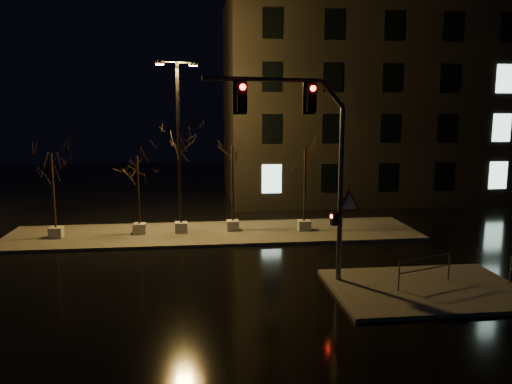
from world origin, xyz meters
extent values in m
plane|color=black|center=(0.00, 0.00, 0.00)|extent=(90.00, 90.00, 0.00)
cube|color=#484640|center=(0.00, 6.00, 0.07)|extent=(22.00, 5.00, 0.15)
cube|color=#484640|center=(7.50, -3.50, 0.07)|extent=(7.00, 5.00, 0.15)
cube|color=black|center=(14.00, 18.00, 7.50)|extent=(25.00, 12.00, 15.00)
cube|color=#ADA9A1|center=(-8.20, 5.78, 0.43)|extent=(0.65, 0.65, 0.55)
cylinder|color=black|center=(-8.20, 5.78, 2.62)|extent=(0.11, 0.11, 3.84)
cube|color=#ADA9A1|center=(-4.00, 6.16, 0.43)|extent=(0.65, 0.65, 0.55)
cylinder|color=black|center=(-4.00, 6.16, 2.51)|extent=(0.11, 0.11, 3.63)
cube|color=#ADA9A1|center=(-1.79, 6.16, 0.43)|extent=(0.65, 0.65, 0.55)
cylinder|color=black|center=(-1.79, 6.16, 3.30)|extent=(0.11, 0.11, 5.19)
cube|color=#ADA9A1|center=(1.00, 6.30, 0.43)|extent=(0.65, 0.65, 0.55)
cylinder|color=black|center=(1.00, 6.30, 2.77)|extent=(0.11, 0.11, 4.13)
cube|color=#ADA9A1|center=(4.89, 5.86, 0.43)|extent=(0.65, 0.65, 0.55)
cylinder|color=black|center=(4.89, 5.86, 2.71)|extent=(0.11, 0.11, 4.02)
cylinder|color=slate|center=(4.50, -2.28, 3.46)|extent=(0.20, 0.20, 6.61)
cylinder|color=slate|center=(1.47, -3.08, 7.69)|extent=(4.30, 1.27, 0.15)
cube|color=black|center=(3.22, -2.62, 7.08)|extent=(0.38, 0.32, 0.99)
cube|color=black|center=(0.66, -3.29, 7.08)|extent=(0.38, 0.32, 0.99)
cube|color=black|center=(4.27, -2.34, 2.57)|extent=(0.28, 0.25, 0.50)
cone|color=red|center=(4.83, -2.25, 3.12)|extent=(1.12, 0.32, 1.15)
sphere|color=#FF0C07|center=(4.50, -2.28, 7.41)|extent=(0.20, 0.20, 0.20)
cylinder|color=black|center=(-1.83, 6.52, 4.65)|extent=(0.18, 0.18, 9.00)
cylinder|color=black|center=(-1.83, 6.52, 9.15)|extent=(1.91, 0.71, 0.09)
cube|color=orange|center=(-2.69, 6.23, 9.01)|extent=(0.51, 0.38, 0.18)
cube|color=orange|center=(-0.98, 6.80, 9.01)|extent=(0.51, 0.38, 0.18)
cylinder|color=slate|center=(6.34, -3.71, 0.66)|extent=(0.06, 0.06, 1.02)
cylinder|color=slate|center=(8.69, -2.89, 0.66)|extent=(0.06, 0.06, 1.02)
cylinder|color=slate|center=(7.52, -3.30, 1.23)|extent=(2.36, 0.87, 0.05)
cylinder|color=slate|center=(7.52, -3.30, 0.77)|extent=(2.36, 0.87, 0.05)
cylinder|color=slate|center=(10.86, -3.45, 0.64)|extent=(0.05, 0.05, 0.98)
camera|label=1|loc=(-0.85, -20.38, 6.60)|focal=35.00mm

